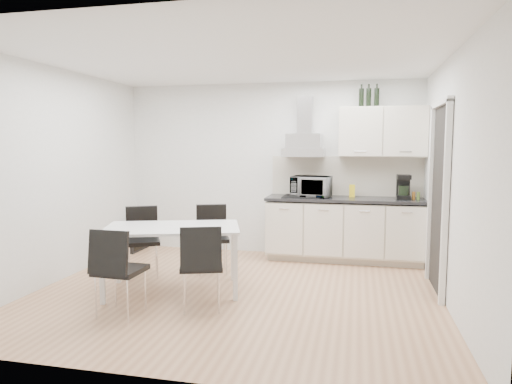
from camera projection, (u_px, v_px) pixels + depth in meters
The scene contains 15 objects.
ground at pixel (236, 292), 5.20m from camera, with size 4.50×4.50×0.00m, color tan.
wall_back at pixel (270, 169), 7.01m from camera, with size 4.50×0.10×2.60m, color white.
wall_front at pixel (160, 199), 3.12m from camera, with size 4.50×0.10×2.60m, color white.
wall_left at pixel (58, 175), 5.55m from camera, with size 0.10×4.00×2.60m, color white.
wall_right at pixel (452, 182), 4.58m from camera, with size 0.10×4.00×2.60m, color white.
ceiling at pixel (235, 59), 4.93m from camera, with size 4.50×4.50×0.00m, color white.
doorway at pixel (437, 200), 5.14m from camera, with size 0.08×1.04×2.10m, color white.
kitchenette at pixel (347, 204), 6.54m from camera, with size 2.22×0.64×2.52m.
dining_table at pixel (172, 233), 5.16m from camera, with size 1.68×1.26×0.75m.
chair_far_left at pixel (143, 242), 5.78m from camera, with size 0.44×0.50×0.88m, color black, non-canonical shape.
chair_far_right at pixel (212, 239), 5.95m from camera, with size 0.44×0.50×0.88m, color black, non-canonical shape.
chair_near_left at pixel (121, 271), 4.45m from camera, with size 0.44×0.50×0.88m, color black, non-canonical shape.
chair_near_right at pixel (201, 266), 4.63m from camera, with size 0.44×0.50×0.88m, color black, non-canonical shape.
guitar_amp at pixel (134, 236), 7.24m from camera, with size 0.24×0.54×0.45m.
floor_speaker at pixel (211, 241), 7.23m from camera, with size 0.17×0.15×0.29m, color black.
Camera 1 is at (1.32, -4.88, 1.67)m, focal length 32.00 mm.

